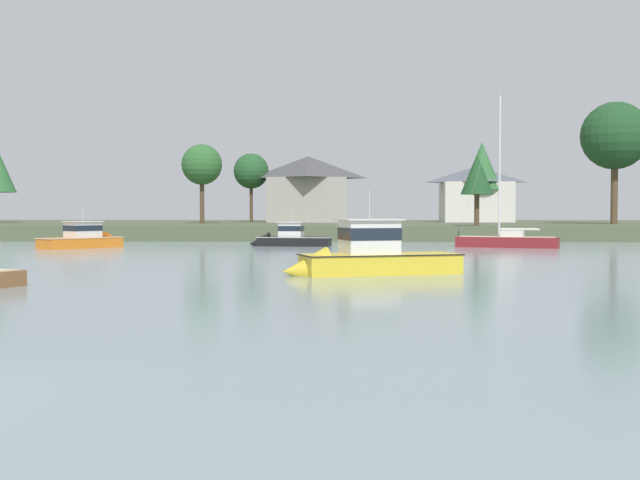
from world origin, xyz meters
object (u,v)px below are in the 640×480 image
Objects in this scene: cruiser_orange at (89,242)px; cruiser_black at (286,241)px; cruiser_yellow at (363,262)px; sailboat_maroon at (507,244)px.

cruiser_black is at bearing 12.74° from cruiser_orange.
cruiser_black is at bearing 101.14° from cruiser_yellow.
sailboat_maroon is (19.13, -2.17, -0.18)m from cruiser_black.
sailboat_maroon is 35.63m from cruiser_orange.
sailboat_maroon reaches higher than cruiser_black.
cruiser_yellow is at bearing -50.72° from cruiser_orange.
cruiser_yellow is 0.69× the size of sailboat_maroon.
cruiser_black is 0.81× the size of cruiser_yellow.
cruiser_black is 0.56× the size of sailboat_maroon.
sailboat_maroon is 1.77× the size of cruiser_orange.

